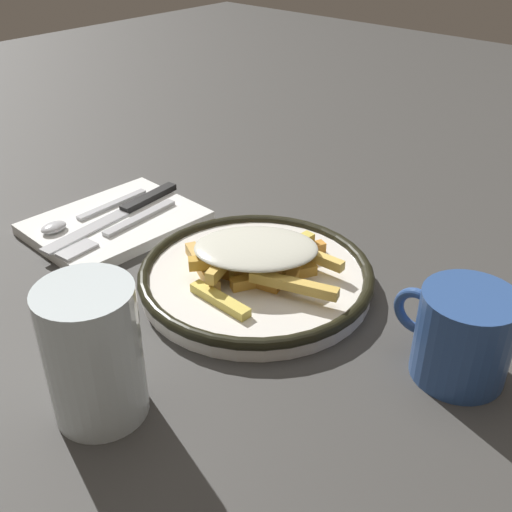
{
  "coord_description": "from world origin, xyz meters",
  "views": [
    {
      "loc": [
        -0.36,
        0.4,
        0.36
      ],
      "look_at": [
        0.0,
        0.0,
        0.04
      ],
      "focal_mm": 42.95,
      "sensor_mm": 36.0,
      "label": 1
    }
  ],
  "objects_px": {
    "napkin": "(115,223)",
    "water_glass": "(93,353)",
    "fries_heap": "(256,257)",
    "spoon": "(77,218)",
    "plate": "(256,276)",
    "knife": "(126,210)",
    "fork": "(121,227)",
    "coffee_mug": "(462,335)"
  },
  "relations": [
    {
      "from": "fork",
      "to": "coffee_mug",
      "type": "distance_m",
      "value": 0.41
    },
    {
      "from": "fries_heap",
      "to": "napkin",
      "type": "bearing_deg",
      "value": 4.75
    },
    {
      "from": "fries_heap",
      "to": "fork",
      "type": "height_order",
      "value": "fries_heap"
    },
    {
      "from": "fork",
      "to": "fries_heap",
      "type": "bearing_deg",
      "value": -170.87
    },
    {
      "from": "fork",
      "to": "coffee_mug",
      "type": "relative_size",
      "value": 1.66
    },
    {
      "from": "spoon",
      "to": "fries_heap",
      "type": "bearing_deg",
      "value": -167.75
    },
    {
      "from": "knife",
      "to": "fries_heap",
      "type": "bearing_deg",
      "value": 179.79
    },
    {
      "from": "fries_heap",
      "to": "water_glass",
      "type": "bearing_deg",
      "value": 96.47
    },
    {
      "from": "coffee_mug",
      "to": "spoon",
      "type": "bearing_deg",
      "value": 8.53
    },
    {
      "from": "plate",
      "to": "napkin",
      "type": "height_order",
      "value": "plate"
    },
    {
      "from": "fries_heap",
      "to": "spoon",
      "type": "height_order",
      "value": "fries_heap"
    },
    {
      "from": "water_glass",
      "to": "coffee_mug",
      "type": "distance_m",
      "value": 0.3
    },
    {
      "from": "plate",
      "to": "water_glass",
      "type": "relative_size",
      "value": 2.11
    },
    {
      "from": "napkin",
      "to": "water_glass",
      "type": "xyz_separation_m",
      "value": [
        -0.24,
        0.2,
        0.05
      ]
    },
    {
      "from": "knife",
      "to": "coffee_mug",
      "type": "distance_m",
      "value": 0.44
    },
    {
      "from": "fork",
      "to": "water_glass",
      "type": "distance_m",
      "value": 0.28
    },
    {
      "from": "napkin",
      "to": "knife",
      "type": "distance_m",
      "value": 0.02
    },
    {
      "from": "napkin",
      "to": "fork",
      "type": "bearing_deg",
      "value": 157.17
    },
    {
      "from": "napkin",
      "to": "spoon",
      "type": "height_order",
      "value": "spoon"
    },
    {
      "from": "plate",
      "to": "spoon",
      "type": "relative_size",
      "value": 1.62
    },
    {
      "from": "fork",
      "to": "spoon",
      "type": "xyz_separation_m",
      "value": [
        0.06,
        0.02,
        0.0
      ]
    },
    {
      "from": "fork",
      "to": "knife",
      "type": "xyz_separation_m",
      "value": [
        0.03,
        -0.03,
        0.0
      ]
    },
    {
      "from": "coffee_mug",
      "to": "knife",
      "type": "bearing_deg",
      "value": 2.02
    },
    {
      "from": "plate",
      "to": "knife",
      "type": "bearing_deg",
      "value": -0.09
    },
    {
      "from": "napkin",
      "to": "knife",
      "type": "xyz_separation_m",
      "value": [
        0.0,
        -0.02,
        0.01
      ]
    },
    {
      "from": "plate",
      "to": "fries_heap",
      "type": "height_order",
      "value": "fries_heap"
    },
    {
      "from": "fries_heap",
      "to": "coffee_mug",
      "type": "distance_m",
      "value": 0.22
    },
    {
      "from": "napkin",
      "to": "plate",
      "type": "bearing_deg",
      "value": -175.11
    },
    {
      "from": "napkin",
      "to": "water_glass",
      "type": "bearing_deg",
      "value": 140.91
    },
    {
      "from": "plate",
      "to": "fries_heap",
      "type": "xyz_separation_m",
      "value": [
        -0.0,
        0.0,
        0.02
      ]
    },
    {
      "from": "fries_heap",
      "to": "fork",
      "type": "distance_m",
      "value": 0.19
    },
    {
      "from": "knife",
      "to": "coffee_mug",
      "type": "relative_size",
      "value": 1.97
    },
    {
      "from": "napkin",
      "to": "knife",
      "type": "height_order",
      "value": "knife"
    },
    {
      "from": "fries_heap",
      "to": "coffee_mug",
      "type": "height_order",
      "value": "coffee_mug"
    },
    {
      "from": "plate",
      "to": "knife",
      "type": "relative_size",
      "value": 1.17
    },
    {
      "from": "coffee_mug",
      "to": "water_glass",
      "type": "bearing_deg",
      "value": 50.06
    },
    {
      "from": "napkin",
      "to": "fork",
      "type": "distance_m",
      "value": 0.03
    },
    {
      "from": "fries_heap",
      "to": "napkin",
      "type": "xyz_separation_m",
      "value": [
        0.22,
        0.02,
        -0.03
      ]
    },
    {
      "from": "napkin",
      "to": "water_glass",
      "type": "height_order",
      "value": "water_glass"
    },
    {
      "from": "fries_heap",
      "to": "spoon",
      "type": "relative_size",
      "value": 1.22
    },
    {
      "from": "plate",
      "to": "water_glass",
      "type": "distance_m",
      "value": 0.22
    },
    {
      "from": "fries_heap",
      "to": "knife",
      "type": "relative_size",
      "value": 0.89
    }
  ]
}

